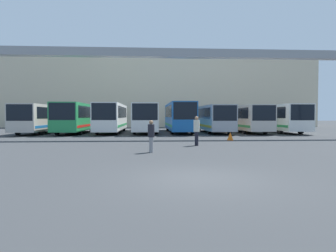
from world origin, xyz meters
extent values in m
plane|color=#2D3033|center=(0.00, 0.00, 0.00)|extent=(200.00, 200.00, 0.00)
cube|color=beige|center=(0.00, 45.88, 5.86)|extent=(53.76, 12.00, 11.72)
cube|color=gray|center=(0.00, 16.24, 7.08)|extent=(36.65, 0.80, 0.70)
cube|color=beige|center=(-13.11, 23.90, 1.68)|extent=(2.52, 10.15, 2.66)
cube|color=black|center=(-13.11, 18.85, 2.17)|extent=(2.32, 0.06, 1.49)
cube|color=black|center=(-13.11, 23.90, 2.17)|extent=(2.55, 8.63, 1.12)
cube|color=#1966B2|center=(-13.11, 23.90, 0.83)|extent=(2.55, 9.64, 0.24)
cylinder|color=black|center=(-14.21, 21.06, 0.47)|extent=(0.28, 0.95, 0.95)
cylinder|color=black|center=(-12.01, 21.06, 0.47)|extent=(0.28, 0.95, 0.95)
cylinder|color=black|center=(-14.21, 26.74, 0.47)|extent=(0.28, 0.95, 0.95)
cylinder|color=black|center=(-12.01, 26.74, 0.47)|extent=(0.28, 0.95, 0.95)
cube|color=#268C4C|center=(-9.37, 23.95, 1.75)|extent=(2.56, 10.25, 2.81)
cube|color=black|center=(-9.37, 18.85, 2.27)|extent=(2.35, 0.06, 1.57)
cube|color=black|center=(-9.37, 23.95, 2.27)|extent=(2.59, 8.71, 1.18)
cube|color=red|center=(-9.37, 23.95, 0.86)|extent=(2.59, 9.74, 0.24)
cylinder|color=black|center=(-10.49, 21.08, 0.53)|extent=(0.28, 1.06, 1.06)
cylinder|color=black|center=(-8.25, 21.08, 0.53)|extent=(0.28, 1.06, 1.06)
cylinder|color=black|center=(-10.49, 26.82, 0.53)|extent=(0.28, 1.06, 1.06)
cylinder|color=black|center=(-8.25, 26.82, 0.53)|extent=(0.28, 1.06, 1.06)
cube|color=silver|center=(-5.62, 24.78, 1.75)|extent=(2.42, 11.91, 2.80)
cube|color=black|center=(-5.62, 18.85, 2.26)|extent=(2.22, 0.06, 1.57)
cube|color=black|center=(-5.62, 24.78, 2.26)|extent=(2.45, 10.13, 1.17)
cube|color=#268C4C|center=(-5.62, 24.78, 0.85)|extent=(2.45, 11.32, 0.24)
cylinder|color=black|center=(-6.67, 21.45, 0.51)|extent=(0.28, 1.02, 1.02)
cylinder|color=black|center=(-4.57, 21.45, 0.51)|extent=(0.28, 1.02, 1.02)
cylinder|color=black|center=(-6.67, 28.12, 0.51)|extent=(0.28, 1.02, 1.02)
cylinder|color=black|center=(-4.57, 28.12, 0.51)|extent=(0.28, 1.02, 1.02)
cube|color=silver|center=(-1.87, 25.00, 1.73)|extent=(2.56, 12.35, 2.77)
cube|color=black|center=(-1.87, 18.85, 2.24)|extent=(2.35, 0.06, 1.55)
cube|color=black|center=(-1.87, 25.00, 2.24)|extent=(2.59, 10.50, 1.16)
cube|color=#1966B2|center=(-1.87, 25.00, 0.85)|extent=(2.59, 11.73, 0.24)
cylinder|color=black|center=(-2.99, 21.54, 0.51)|extent=(0.28, 1.01, 1.01)
cylinder|color=black|center=(-0.75, 21.54, 0.51)|extent=(0.28, 1.01, 1.01)
cylinder|color=black|center=(-2.99, 28.46, 0.51)|extent=(0.28, 1.01, 1.01)
cylinder|color=black|center=(-0.75, 28.46, 0.51)|extent=(0.28, 1.01, 1.01)
cube|color=#1959A5|center=(1.87, 24.97, 1.80)|extent=(2.43, 12.30, 2.90)
cube|color=black|center=(1.87, 18.85, 2.34)|extent=(2.23, 0.06, 1.63)
cube|color=black|center=(1.87, 24.97, 2.34)|extent=(2.46, 10.45, 1.22)
cube|color=#268C4C|center=(1.87, 24.97, 0.87)|extent=(2.46, 11.68, 0.24)
cylinder|color=black|center=(0.82, 21.53, 0.48)|extent=(0.28, 0.95, 0.95)
cylinder|color=black|center=(2.93, 21.53, 0.48)|extent=(0.28, 0.95, 0.95)
cylinder|color=black|center=(0.82, 28.42, 0.48)|extent=(0.28, 0.95, 0.95)
cylinder|color=black|center=(2.93, 28.42, 0.48)|extent=(0.28, 0.95, 0.95)
cube|color=#999EA5|center=(5.62, 24.14, 1.66)|extent=(2.46, 10.62, 2.62)
cube|color=black|center=(5.62, 18.85, 2.13)|extent=(2.26, 0.06, 1.47)
cube|color=black|center=(5.62, 24.14, 2.13)|extent=(2.49, 9.03, 1.10)
cube|color=orange|center=(5.62, 24.14, 0.82)|extent=(2.49, 10.09, 0.24)
cylinder|color=black|center=(4.55, 21.16, 0.47)|extent=(0.28, 0.94, 0.94)
cylinder|color=black|center=(6.69, 21.16, 0.47)|extent=(0.28, 0.94, 0.94)
cylinder|color=black|center=(4.55, 27.11, 0.47)|extent=(0.28, 0.94, 0.94)
cylinder|color=black|center=(6.69, 27.11, 0.47)|extent=(0.28, 0.94, 0.94)
cube|color=beige|center=(9.37, 24.47, 1.67)|extent=(2.48, 11.29, 2.63)
cube|color=black|center=(9.37, 18.85, 2.15)|extent=(2.28, 0.06, 1.47)
cube|color=black|center=(9.37, 24.47, 2.15)|extent=(2.51, 9.60, 1.11)
cube|color=#268C4C|center=(9.37, 24.47, 0.82)|extent=(2.51, 10.73, 0.24)
cylinder|color=black|center=(8.28, 21.31, 0.51)|extent=(0.28, 1.02, 1.02)
cylinder|color=black|center=(10.45, 21.31, 0.51)|extent=(0.28, 1.02, 1.02)
cylinder|color=black|center=(8.28, 27.63, 0.51)|extent=(0.28, 1.02, 1.02)
cylinder|color=black|center=(10.45, 27.63, 0.51)|extent=(0.28, 1.02, 1.02)
cube|color=silver|center=(13.11, 24.43, 1.71)|extent=(2.55, 11.21, 2.71)
cube|color=black|center=(13.11, 18.85, 2.20)|extent=(2.35, 0.06, 1.52)
cube|color=black|center=(13.11, 24.43, 2.20)|extent=(2.58, 9.53, 1.14)
cube|color=#268C4C|center=(13.11, 24.43, 0.84)|extent=(2.58, 10.65, 0.24)
cylinder|color=black|center=(12.00, 21.29, 0.53)|extent=(0.28, 1.07, 1.07)
cylinder|color=black|center=(14.23, 21.29, 0.53)|extent=(0.28, 1.07, 1.07)
cylinder|color=black|center=(12.00, 27.57, 0.53)|extent=(0.28, 1.07, 1.07)
cylinder|color=black|center=(14.23, 27.57, 0.53)|extent=(0.28, 1.07, 1.07)
cylinder|color=black|center=(1.49, 9.77, 0.44)|extent=(0.20, 0.20, 0.88)
cylinder|color=black|center=(1.49, 9.94, 0.44)|extent=(0.20, 0.20, 0.88)
cylinder|color=beige|center=(1.49, 9.85, 1.24)|extent=(0.38, 0.38, 0.73)
sphere|color=#8C6647|center=(1.49, 9.85, 1.73)|extent=(0.24, 0.24, 0.24)
cylinder|color=gray|center=(-1.38, 6.46, 0.39)|extent=(0.18, 0.18, 0.79)
cylinder|color=gray|center=(-1.40, 6.62, 0.39)|extent=(0.18, 0.18, 0.79)
cylinder|color=black|center=(-1.39, 6.54, 1.11)|extent=(0.34, 0.34, 0.66)
sphere|color=#8C6647|center=(-1.39, 6.54, 1.55)|extent=(0.21, 0.21, 0.21)
cone|color=orange|center=(4.73, 13.77, 0.31)|extent=(0.48, 0.48, 0.62)
camera|label=1|loc=(-1.50, -8.78, 1.89)|focal=32.00mm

